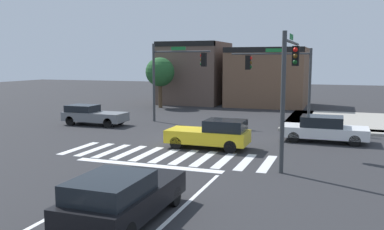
{
  "coord_description": "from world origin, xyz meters",
  "views": [
    {
      "loc": [
        7.69,
        -22.24,
        4.45
      ],
      "look_at": [
        -0.31,
        0.1,
        1.35
      ],
      "focal_mm": 38.95,
      "sensor_mm": 36.0,
      "label": 1
    }
  ],
  "objects_px": {
    "car_black": "(122,196)",
    "car_yellow": "(212,134)",
    "car_white": "(324,129)",
    "roadside_tree": "(160,72)",
    "traffic_signal_northwest": "(175,70)",
    "traffic_signal_northeast": "(280,72)",
    "car_gray": "(92,115)",
    "traffic_signal_southeast": "(289,73)"
  },
  "relations": [
    {
      "from": "traffic_signal_southeast",
      "to": "roadside_tree",
      "type": "height_order",
      "value": "traffic_signal_southeast"
    },
    {
      "from": "car_gray",
      "to": "traffic_signal_southeast",
      "type": "bearing_deg",
      "value": -24.33
    },
    {
      "from": "car_gray",
      "to": "car_black",
      "type": "bearing_deg",
      "value": -54.45
    },
    {
      "from": "traffic_signal_northwest",
      "to": "car_white",
      "type": "bearing_deg",
      "value": -20.79
    },
    {
      "from": "car_gray",
      "to": "car_yellow",
      "type": "bearing_deg",
      "value": -24.94
    },
    {
      "from": "traffic_signal_northwest",
      "to": "car_white",
      "type": "xyz_separation_m",
      "value": [
        10.44,
        -3.97,
        -3.11
      ]
    },
    {
      "from": "traffic_signal_northwest",
      "to": "roadside_tree",
      "type": "height_order",
      "value": "traffic_signal_northwest"
    },
    {
      "from": "traffic_signal_northwest",
      "to": "car_gray",
      "type": "height_order",
      "value": "traffic_signal_northwest"
    },
    {
      "from": "roadside_tree",
      "to": "car_yellow",
      "type": "bearing_deg",
      "value": -58.09
    },
    {
      "from": "car_gray",
      "to": "car_yellow",
      "type": "xyz_separation_m",
      "value": [
        10.15,
        -4.72,
        0.04
      ]
    },
    {
      "from": "car_yellow",
      "to": "traffic_signal_northwest",
      "type": "bearing_deg",
      "value": -56.4
    },
    {
      "from": "traffic_signal_northwest",
      "to": "car_black",
      "type": "xyz_separation_m",
      "value": [
        5.69,
        -17.99,
        -3.08
      ]
    },
    {
      "from": "traffic_signal_northeast",
      "to": "car_white",
      "type": "distance_m",
      "value": 5.66
    },
    {
      "from": "traffic_signal_northeast",
      "to": "car_gray",
      "type": "relative_size",
      "value": 1.19
    },
    {
      "from": "car_black",
      "to": "roadside_tree",
      "type": "xyz_separation_m",
      "value": [
        -10.64,
        26.47,
        2.63
      ]
    },
    {
      "from": "traffic_signal_northeast",
      "to": "car_black",
      "type": "relative_size",
      "value": 1.17
    },
    {
      "from": "car_gray",
      "to": "traffic_signal_northwest",
      "type": "bearing_deg",
      "value": 31.31
    },
    {
      "from": "traffic_signal_northwest",
      "to": "car_yellow",
      "type": "height_order",
      "value": "traffic_signal_northwest"
    },
    {
      "from": "car_gray",
      "to": "car_yellow",
      "type": "relative_size",
      "value": 1.06
    },
    {
      "from": "traffic_signal_northeast",
      "to": "car_yellow",
      "type": "distance_m",
      "value": 8.44
    },
    {
      "from": "traffic_signal_northwest",
      "to": "car_white",
      "type": "height_order",
      "value": "traffic_signal_northwest"
    },
    {
      "from": "traffic_signal_southeast",
      "to": "traffic_signal_northwest",
      "type": "bearing_deg",
      "value": 44.08
    },
    {
      "from": "traffic_signal_northwest",
      "to": "car_yellow",
      "type": "relative_size",
      "value": 1.37
    },
    {
      "from": "traffic_signal_southeast",
      "to": "traffic_signal_northeast",
      "type": "xyz_separation_m",
      "value": [
        -1.66,
        9.23,
        -0.23
      ]
    },
    {
      "from": "traffic_signal_northeast",
      "to": "car_yellow",
      "type": "bearing_deg",
      "value": 73.05
    },
    {
      "from": "car_gray",
      "to": "car_white",
      "type": "bearing_deg",
      "value": -3.43
    },
    {
      "from": "traffic_signal_northwest",
      "to": "traffic_signal_northeast",
      "type": "height_order",
      "value": "traffic_signal_northwest"
    },
    {
      "from": "car_yellow",
      "to": "traffic_signal_southeast",
      "type": "bearing_deg",
      "value": 157.26
    },
    {
      "from": "traffic_signal_northwest",
      "to": "car_black",
      "type": "distance_m",
      "value": 19.12
    },
    {
      "from": "traffic_signal_southeast",
      "to": "car_yellow",
      "type": "bearing_deg",
      "value": 67.26
    },
    {
      "from": "car_yellow",
      "to": "roadside_tree",
      "type": "height_order",
      "value": "roadside_tree"
    },
    {
      "from": "car_yellow",
      "to": "roadside_tree",
      "type": "distance_m",
      "value": 19.3
    },
    {
      "from": "traffic_signal_northeast",
      "to": "car_white",
      "type": "relative_size",
      "value": 1.14
    },
    {
      "from": "traffic_signal_northeast",
      "to": "roadside_tree",
      "type": "relative_size",
      "value": 1.1
    },
    {
      "from": "traffic_signal_northeast",
      "to": "roadside_tree",
      "type": "height_order",
      "value": "traffic_signal_northeast"
    },
    {
      "from": "car_black",
      "to": "car_yellow",
      "type": "xyz_separation_m",
      "value": [
        -0.53,
        10.23,
        0.01
      ]
    },
    {
      "from": "car_black",
      "to": "roadside_tree",
      "type": "distance_m",
      "value": 28.65
    },
    {
      "from": "car_black",
      "to": "car_white",
      "type": "bearing_deg",
      "value": -18.73
    },
    {
      "from": "traffic_signal_southeast",
      "to": "car_yellow",
      "type": "xyz_separation_m",
      "value": [
        -3.97,
        1.66,
        -3.18
      ]
    },
    {
      "from": "car_yellow",
      "to": "car_white",
      "type": "height_order",
      "value": "car_yellow"
    },
    {
      "from": "traffic_signal_northeast",
      "to": "car_yellow",
      "type": "xyz_separation_m",
      "value": [
        -2.31,
        -7.56,
        -2.95
      ]
    },
    {
      "from": "car_black",
      "to": "car_white",
      "type": "xyz_separation_m",
      "value": [
        4.75,
        14.02,
        -0.03
      ]
    }
  ]
}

